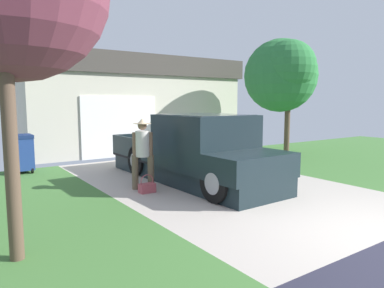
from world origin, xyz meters
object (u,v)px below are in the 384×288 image
object	(u,v)px
pickup_truck	(201,153)
person_with_hat	(143,150)
handbag	(147,187)
front_yard_tree	(282,73)
house_with_garage	(119,104)
wheeled_trash_bin	(21,152)

from	to	relation	value
pickup_truck	person_with_hat	distance (m)	1.50
handbag	front_yard_tree	xyz separation A→B (m)	(7.24, 2.60, 3.02)
house_with_garage	front_yard_tree	world-z (taller)	front_yard_tree
pickup_truck	house_with_garage	bearing A→B (deg)	-101.04
handbag	house_with_garage	size ratio (longest dim) A/B	0.04
pickup_truck	front_yard_tree	distance (m)	6.67
pickup_truck	wheeled_trash_bin	xyz separation A→B (m)	(-3.45, 3.95, -0.17)
handbag	house_with_garage	bearing A→B (deg)	70.76
pickup_truck	person_with_hat	world-z (taller)	pickup_truck
house_with_garage	front_yard_tree	bearing A→B (deg)	-52.73
handbag	house_with_garage	world-z (taller)	house_with_garage
wheeled_trash_bin	handbag	bearing A→B (deg)	-64.71
pickup_truck	house_with_garage	size ratio (longest dim) A/B	0.60
house_with_garage	person_with_hat	bearing A→B (deg)	-109.52
person_with_hat	pickup_truck	bearing A→B (deg)	22.03
house_with_garage	wheeled_trash_bin	bearing A→B (deg)	-138.42
person_with_hat	handbag	world-z (taller)	person_with_hat
front_yard_tree	wheeled_trash_bin	bearing A→B (deg)	171.04
pickup_truck	handbag	xyz separation A→B (m)	(-1.54, -0.09, -0.64)
wheeled_trash_bin	house_with_garage	bearing A→B (deg)	41.58
pickup_truck	person_with_hat	size ratio (longest dim) A/B	3.36
handbag	house_with_garage	xyz separation A→B (m)	(2.90, 8.31, 1.81)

